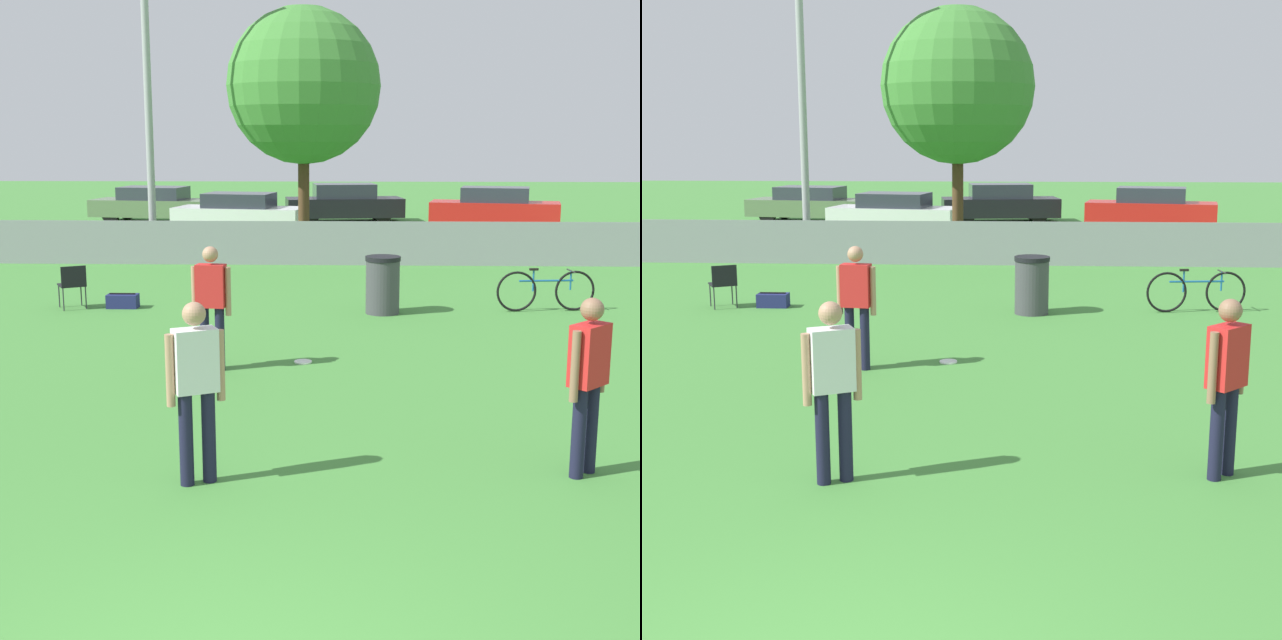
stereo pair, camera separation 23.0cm
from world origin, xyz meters
TOP-DOWN VIEW (x-y plane):
  - fence_backline at (0.00, 18.00)m, footprint 23.77×0.07m
  - light_pole at (-4.55, 19.35)m, footprint 0.90×0.36m
  - tree_near_pole at (-0.62, 21.27)m, footprint 4.30×4.30m
  - player_receiver_white at (-0.67, 3.62)m, footprint 0.51×0.37m
  - player_thrower_red at (2.96, 3.96)m, footprint 0.43×0.43m
  - player_defender_red at (-1.16, 7.71)m, footprint 0.55×0.27m
  - frisbee_disc at (0.06, 8.15)m, footprint 0.26×0.26m
  - folding_chair_sideline at (-4.46, 12.05)m, footprint 0.63×0.63m
  - bicycle_sideline at (4.33, 12.14)m, footprint 1.84×0.44m
  - trash_bin at (1.31, 11.82)m, footprint 0.64×0.64m
  - gear_bag_sideline at (-3.56, 12.18)m, footprint 0.57×0.31m
  - parked_car_olive at (-6.71, 29.27)m, footprint 4.78×2.48m
  - parked_car_white at (-3.04, 25.75)m, footprint 4.54×2.48m
  - parked_car_dark at (0.46, 29.61)m, footprint 4.55×2.36m
  - parked_car_red at (5.81, 27.74)m, footprint 4.74×2.54m

SIDE VIEW (x-z plane):
  - frisbee_disc at x=0.06m, z-range 0.00..0.03m
  - gear_bag_sideline at x=-3.56m, z-range -0.01..0.27m
  - bicycle_sideline at x=4.33m, z-range -0.01..0.79m
  - folding_chair_sideline at x=-4.46m, z-range 0.08..0.90m
  - trash_bin at x=1.31m, z-range 0.00..1.05m
  - fence_backline at x=0.00m, z-range -0.05..1.16m
  - parked_car_white at x=-3.04m, z-range -0.01..1.30m
  - parked_car_olive at x=-6.71m, z-range 0.00..1.32m
  - parked_car_dark at x=0.46m, z-range -0.02..1.40m
  - parked_car_red at x=5.81m, z-range -0.02..1.40m
  - player_receiver_white at x=-0.67m, z-range 0.14..1.86m
  - player_thrower_red at x=2.96m, z-range 0.14..1.86m
  - player_defender_red at x=-1.16m, z-range 0.14..1.86m
  - tree_near_pole at x=-0.62m, z-range 1.18..7.88m
  - light_pole at x=-4.55m, z-range 0.78..10.39m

